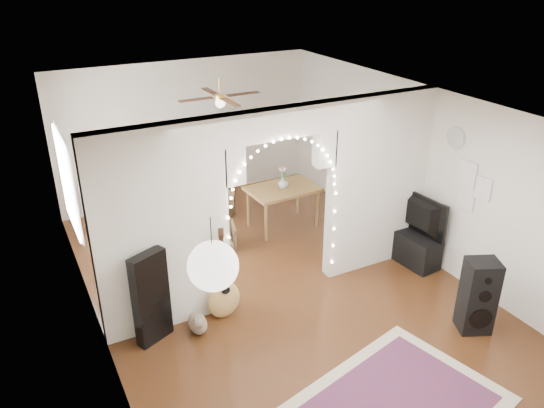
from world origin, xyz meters
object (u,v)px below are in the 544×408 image
dining_chair_left (221,236)px  dining_chair_right (213,205)px  acoustic_guitar (223,286)px  dining_table (283,192)px  floor_speaker (478,296)px  bookcase (180,167)px  media_console (409,246)px

dining_chair_left → dining_chair_right: (0.29, 1.07, 0.06)m
acoustic_guitar → dining_chair_right: 3.00m
dining_table → acoustic_guitar: bearing=-137.5°
acoustic_guitar → dining_chair_right: bearing=82.8°
floor_speaker → bookcase: 5.86m
floor_speaker → dining_table: 3.76m
media_console → dining_table: bearing=117.2°
acoustic_guitar → bookcase: (0.70, 3.75, 0.25)m
media_console → dining_chair_left: 3.04m
floor_speaker → dining_chair_right: 4.89m
floor_speaker → dining_table: bearing=126.9°
floor_speaker → dining_table: (-0.81, 3.67, 0.18)m
bookcase → dining_chair_left: size_ratio=3.21×
floor_speaker → media_console: floor_speaker is taller
dining_table → dining_chair_right: dining_table is taller
floor_speaker → bookcase: bearing=135.1°
dining_chair_right → dining_chair_left: bearing=-129.2°
dining_table → dining_chair_left: dining_table is taller
media_console → dining_chair_left: size_ratio=2.14×
dining_chair_left → floor_speaker: bearing=-42.7°
bookcase → acoustic_guitar: bearing=-78.6°
floor_speaker → dining_table: size_ratio=0.82×
media_console → dining_chair_right: bearing=122.9°
floor_speaker → dining_chair_left: (-2.07, 3.48, -0.29)m
acoustic_guitar → floor_speaker: bearing=-19.9°
dining_table → dining_chair_right: size_ratio=2.07×
bookcase → dining_chair_right: 1.09m
floor_speaker → dining_chair_left: size_ratio=2.16×
media_console → bookcase: 4.52m
dining_chair_right → floor_speaker: bearing=-92.5°
acoustic_guitar → dining_chair_left: 1.90m
dining_table → dining_chair_left: bearing=-173.6°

